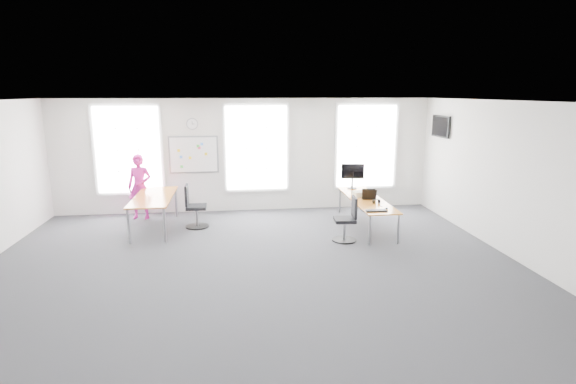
{
  "coord_description": "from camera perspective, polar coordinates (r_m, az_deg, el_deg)",
  "views": [
    {
      "loc": [
        -0.33,
        -7.94,
        3.16
      ],
      "look_at": [
        0.8,
        1.2,
        1.1
      ],
      "focal_mm": 28.0,
      "sensor_mm": 36.0,
      "label": 1
    }
  ],
  "objects": [
    {
      "name": "floor",
      "position": [
        8.55,
        -4.41,
        -9.12
      ],
      "size": [
        10.0,
        10.0,
        0.0
      ],
      "primitive_type": "plane",
      "color": "#252529",
      "rests_on": "ground"
    },
    {
      "name": "ceiling",
      "position": [
        7.95,
        -4.78,
        11.42
      ],
      "size": [
        10.0,
        10.0,
        0.0
      ],
      "primitive_type": "plane",
      "rotation": [
        3.14,
        0.0,
        0.0
      ],
      "color": "white",
      "rests_on": "ground"
    },
    {
      "name": "wall_back",
      "position": [
        12.06,
        -5.44,
        4.64
      ],
      "size": [
        10.0,
        0.0,
        10.0
      ],
      "primitive_type": "plane",
      "rotation": [
        1.57,
        0.0,
        0.0
      ],
      "color": "white",
      "rests_on": "ground"
    },
    {
      "name": "wall_front",
      "position": [
        4.28,
        -2.14,
        -10.16
      ],
      "size": [
        10.0,
        0.0,
        10.0
      ],
      "primitive_type": "plane",
      "rotation": [
        -1.57,
        0.0,
        0.0
      ],
      "color": "white",
      "rests_on": "ground"
    },
    {
      "name": "wall_right",
      "position": [
        9.7,
        26.4,
        1.44
      ],
      "size": [
        0.0,
        10.0,
        10.0
      ],
      "primitive_type": "plane",
      "rotation": [
        1.57,
        0.0,
        -1.57
      ],
      "color": "white",
      "rests_on": "ground"
    },
    {
      "name": "window_left",
      "position": [
        12.29,
        -19.63,
        5.06
      ],
      "size": [
        1.6,
        0.06,
        2.2
      ],
      "primitive_type": "cube",
      "color": "silver",
      "rests_on": "wall_back"
    },
    {
      "name": "window_mid",
      "position": [
        12.01,
        -4.02,
        5.6
      ],
      "size": [
        1.6,
        0.06,
        2.2
      ],
      "primitive_type": "cube",
      "color": "silver",
      "rests_on": "wall_back"
    },
    {
      "name": "window_right",
      "position": [
        12.53,
        9.87,
        5.73
      ],
      "size": [
        1.6,
        0.06,
        2.2
      ],
      "primitive_type": "cube",
      "color": "silver",
      "rests_on": "wall_back"
    },
    {
      "name": "desk_right",
      "position": [
        10.82,
        9.91,
        -1.09
      ],
      "size": [
        0.74,
        2.78,
        0.68
      ],
      "color": "#C8882F",
      "rests_on": "ground"
    },
    {
      "name": "desk_left",
      "position": [
        10.89,
        -16.69,
        -0.85
      ],
      "size": [
        0.87,
        2.17,
        0.79
      ],
      "color": "#C8882F",
      "rests_on": "ground"
    },
    {
      "name": "chair_right",
      "position": [
        9.76,
        7.53,
        -3.76
      ],
      "size": [
        0.52,
        0.52,
        0.97
      ],
      "rotation": [
        0.0,
        0.0,
        -1.64
      ],
      "color": "black",
      "rests_on": "ground"
    },
    {
      "name": "chair_left",
      "position": [
        10.86,
        -11.87,
        -2.11
      ],
      "size": [
        0.55,
        0.55,
        1.03
      ],
      "rotation": [
        0.0,
        0.0,
        1.57
      ],
      "color": "black",
      "rests_on": "ground"
    },
    {
      "name": "person",
      "position": [
        11.9,
        -18.31,
        0.63
      ],
      "size": [
        0.65,
        0.48,
        1.65
      ],
      "primitive_type": "imported",
      "rotation": [
        0.0,
        0.0,
        -0.16
      ],
      "color": "#CB1D8F",
      "rests_on": "ground"
    },
    {
      "name": "whiteboard",
      "position": [
        12.06,
        -11.89,
        4.67
      ],
      "size": [
        1.2,
        0.03,
        0.9
      ],
      "primitive_type": "cube",
      "color": "white",
      "rests_on": "wall_back"
    },
    {
      "name": "wall_clock",
      "position": [
        11.98,
        -12.06,
        8.46
      ],
      "size": [
        0.3,
        0.04,
        0.3
      ],
      "primitive_type": "cylinder",
      "rotation": [
        1.57,
        0.0,
        0.0
      ],
      "color": "gray",
      "rests_on": "wall_back"
    },
    {
      "name": "tv",
      "position": [
        12.17,
        18.84,
        7.89
      ],
      "size": [
        0.06,
        0.9,
        0.55
      ],
      "primitive_type": "cube",
      "color": "black",
      "rests_on": "wall_right"
    },
    {
      "name": "keyboard",
      "position": [
        9.72,
        11.16,
        -2.37
      ],
      "size": [
        0.44,
        0.17,
        0.02
      ],
      "primitive_type": "cube",
      "rotation": [
        0.0,
        0.0,
        -0.03
      ],
      "color": "black",
      "rests_on": "desk_right"
    },
    {
      "name": "mouse",
      "position": [
        9.94,
        12.42,
        -2.04
      ],
      "size": [
        0.09,
        0.12,
        0.04
      ],
      "primitive_type": "ellipsoid",
      "rotation": [
        0.0,
        0.0,
        0.28
      ],
      "color": "black",
      "rests_on": "desk_right"
    },
    {
      "name": "lens_cap",
      "position": [
        10.2,
        11.74,
        -1.72
      ],
      "size": [
        0.09,
        0.09,
        0.01
      ],
      "primitive_type": "cylinder",
      "rotation": [
        0.0,
        0.0,
        -0.24
      ],
      "color": "black",
      "rests_on": "desk_right"
    },
    {
      "name": "headphones",
      "position": [
        10.4,
        11.12,
        -1.19
      ],
      "size": [
        0.17,
        0.09,
        0.1
      ],
      "rotation": [
        0.0,
        0.0,
        -0.16
      ],
      "color": "black",
      "rests_on": "desk_right"
    },
    {
      "name": "laptop_sleeve",
      "position": [
        10.7,
        10.27,
        -0.32
      ],
      "size": [
        0.32,
        0.21,
        0.26
      ],
      "rotation": [
        0.0,
        0.0,
        -0.13
      ],
      "color": "black",
      "rests_on": "desk_right"
    },
    {
      "name": "paper_stack",
      "position": [
        11.04,
        9.17,
        -0.23
      ],
      "size": [
        0.39,
        0.32,
        0.12
      ],
      "primitive_type": "cube",
      "rotation": [
        0.0,
        0.0,
        0.19
      ],
      "color": "#F6ECC5",
      "rests_on": "desk_right"
    },
    {
      "name": "monitor",
      "position": [
        11.82,
        8.21,
        2.31
      ],
      "size": [
        0.59,
        0.24,
        0.66
      ],
      "rotation": [
        0.0,
        0.0,
        -0.18
      ],
      "color": "black",
      "rests_on": "desk_right"
    }
  ]
}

